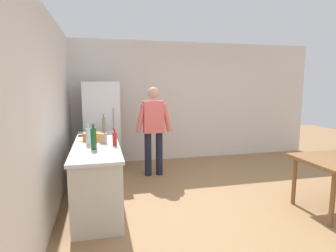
{
  "coord_description": "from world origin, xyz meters",
  "views": [
    {
      "loc": [
        -1.93,
        -3.34,
        1.75
      ],
      "look_at": [
        -0.76,
        1.45,
        1.02
      ],
      "focal_mm": 30.0,
      "sensor_mm": 36.0,
      "label": 1
    }
  ],
  "objects_px": {
    "cooking_pot": "(92,137)",
    "bottle_wine_green": "(94,139)",
    "utensil_jar": "(103,138)",
    "refrigerator": "(102,127)",
    "bottle_sauce_red": "(115,139)",
    "bottle_water_clear": "(88,136)",
    "bottle_vinegar_tall": "(104,124)",
    "person": "(154,125)"
  },
  "relations": [
    {
      "from": "person",
      "to": "cooking_pot",
      "type": "distance_m",
      "value": 1.39
    },
    {
      "from": "person",
      "to": "bottle_vinegar_tall",
      "type": "relative_size",
      "value": 5.31
    },
    {
      "from": "person",
      "to": "bottle_sauce_red",
      "type": "relative_size",
      "value": 7.08
    },
    {
      "from": "utensil_jar",
      "to": "bottle_sauce_red",
      "type": "height_order",
      "value": "utensil_jar"
    },
    {
      "from": "bottle_wine_green",
      "to": "utensil_jar",
      "type": "bearing_deg",
      "value": 72.04
    },
    {
      "from": "bottle_vinegar_tall",
      "to": "bottle_sauce_red",
      "type": "xyz_separation_m",
      "value": [
        0.12,
        -1.25,
        -0.04
      ]
    },
    {
      "from": "bottle_wine_green",
      "to": "bottle_water_clear",
      "type": "height_order",
      "value": "bottle_wine_green"
    },
    {
      "from": "bottle_water_clear",
      "to": "bottle_vinegar_tall",
      "type": "relative_size",
      "value": 0.94
    },
    {
      "from": "refrigerator",
      "to": "bottle_wine_green",
      "type": "relative_size",
      "value": 5.29
    },
    {
      "from": "refrigerator",
      "to": "bottle_wine_green",
      "type": "xyz_separation_m",
      "value": [
        -0.12,
        -2.0,
        0.15
      ]
    },
    {
      "from": "refrigerator",
      "to": "bottle_vinegar_tall",
      "type": "height_order",
      "value": "refrigerator"
    },
    {
      "from": "utensil_jar",
      "to": "bottle_wine_green",
      "type": "height_order",
      "value": "bottle_wine_green"
    },
    {
      "from": "cooking_pot",
      "to": "bottle_vinegar_tall",
      "type": "relative_size",
      "value": 1.25
    },
    {
      "from": "refrigerator",
      "to": "bottle_wine_green",
      "type": "bearing_deg",
      "value": -93.54
    },
    {
      "from": "utensil_jar",
      "to": "bottle_water_clear",
      "type": "bearing_deg",
      "value": -155.21
    },
    {
      "from": "person",
      "to": "refrigerator",
      "type": "bearing_deg",
      "value": 149.77
    },
    {
      "from": "refrigerator",
      "to": "bottle_water_clear",
      "type": "xyz_separation_m",
      "value": [
        -0.2,
        -1.71,
        0.13
      ]
    },
    {
      "from": "refrigerator",
      "to": "cooking_pot",
      "type": "xyz_separation_m",
      "value": [
        -0.16,
        -1.39,
        0.06
      ]
    },
    {
      "from": "bottle_vinegar_tall",
      "to": "bottle_sauce_red",
      "type": "relative_size",
      "value": 1.33
    },
    {
      "from": "utensil_jar",
      "to": "bottle_wine_green",
      "type": "distance_m",
      "value": 0.42
    },
    {
      "from": "cooking_pot",
      "to": "bottle_sauce_red",
      "type": "relative_size",
      "value": 1.67
    },
    {
      "from": "cooking_pot",
      "to": "utensil_jar",
      "type": "bearing_deg",
      "value": -54.07
    },
    {
      "from": "cooking_pot",
      "to": "bottle_wine_green",
      "type": "xyz_separation_m",
      "value": [
        0.04,
        -0.62,
        0.09
      ]
    },
    {
      "from": "bottle_vinegar_tall",
      "to": "refrigerator",
      "type": "bearing_deg",
      "value": 93.0
    },
    {
      "from": "bottle_sauce_red",
      "to": "bottle_water_clear",
      "type": "bearing_deg",
      "value": 159.45
    },
    {
      "from": "bottle_vinegar_tall",
      "to": "cooking_pot",
      "type": "bearing_deg",
      "value": -103.41
    },
    {
      "from": "utensil_jar",
      "to": "bottle_sauce_red",
      "type": "xyz_separation_m",
      "value": [
        0.15,
        -0.23,
        0.02
      ]
    },
    {
      "from": "refrigerator",
      "to": "bottle_water_clear",
      "type": "distance_m",
      "value": 1.72
    },
    {
      "from": "utensil_jar",
      "to": "bottle_water_clear",
      "type": "xyz_separation_m",
      "value": [
        -0.2,
        -0.09,
        0.05
      ]
    },
    {
      "from": "cooking_pot",
      "to": "utensil_jar",
      "type": "relative_size",
      "value": 1.25
    },
    {
      "from": "utensil_jar",
      "to": "bottle_vinegar_tall",
      "type": "xyz_separation_m",
      "value": [
        0.03,
        1.02,
        0.06
      ]
    },
    {
      "from": "person",
      "to": "bottle_water_clear",
      "type": "relative_size",
      "value": 5.67
    },
    {
      "from": "person",
      "to": "utensil_jar",
      "type": "xyz_separation_m",
      "value": [
        -0.95,
        -1.06,
        0.0
      ]
    },
    {
      "from": "cooking_pot",
      "to": "person",
      "type": "bearing_deg",
      "value": 36.99
    },
    {
      "from": "bottle_wine_green",
      "to": "bottle_sauce_red",
      "type": "distance_m",
      "value": 0.33
    },
    {
      "from": "utensil_jar",
      "to": "bottle_sauce_red",
      "type": "relative_size",
      "value": 1.33
    },
    {
      "from": "cooking_pot",
      "to": "bottle_wine_green",
      "type": "relative_size",
      "value": 1.18
    },
    {
      "from": "person",
      "to": "bottle_wine_green",
      "type": "xyz_separation_m",
      "value": [
        -1.07,
        -1.45,
        0.07
      ]
    },
    {
      "from": "bottle_wine_green",
      "to": "bottle_sauce_red",
      "type": "bearing_deg",
      "value": 30.24
    },
    {
      "from": "refrigerator",
      "to": "cooking_pot",
      "type": "bearing_deg",
      "value": -96.55
    },
    {
      "from": "bottle_water_clear",
      "to": "bottle_vinegar_tall",
      "type": "bearing_deg",
      "value": 78.23
    },
    {
      "from": "bottle_water_clear",
      "to": "bottle_sauce_red",
      "type": "xyz_separation_m",
      "value": [
        0.36,
        -0.13,
        -0.03
      ]
    }
  ]
}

